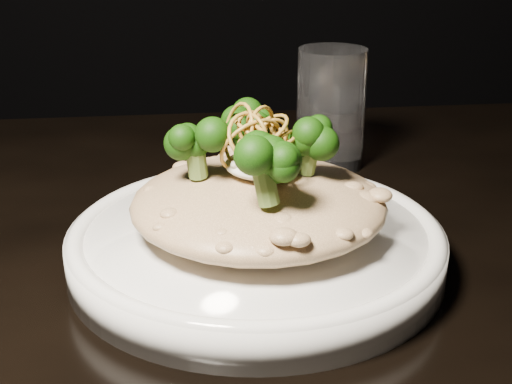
% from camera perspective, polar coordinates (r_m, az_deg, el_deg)
% --- Properties ---
extents(table, '(1.10, 0.80, 0.75)m').
position_cam_1_polar(table, '(0.55, 4.60, -13.38)').
color(table, black).
rests_on(table, ground).
extents(plate, '(0.26, 0.26, 0.03)m').
position_cam_1_polar(plate, '(0.50, 0.00, -4.41)').
color(plate, white).
rests_on(plate, table).
extents(risotto, '(0.18, 0.18, 0.04)m').
position_cam_1_polar(risotto, '(0.49, 0.20, -0.90)').
color(risotto, brown).
rests_on(risotto, plate).
extents(broccoli, '(0.11, 0.11, 0.04)m').
position_cam_1_polar(broccoli, '(0.47, -0.19, 3.49)').
color(broccoli, black).
rests_on(broccoli, risotto).
extents(cheese, '(0.05, 0.05, 0.01)m').
position_cam_1_polar(cheese, '(0.48, 0.51, 2.23)').
color(cheese, white).
rests_on(cheese, risotto).
extents(shallots, '(0.05, 0.05, 0.03)m').
position_cam_1_polar(shallots, '(0.47, 0.16, 4.65)').
color(shallots, brown).
rests_on(shallots, cheese).
extents(drinking_glass, '(0.08, 0.08, 0.11)m').
position_cam_1_polar(drinking_glass, '(0.68, 6.00, 6.64)').
color(drinking_glass, white).
rests_on(drinking_glass, table).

